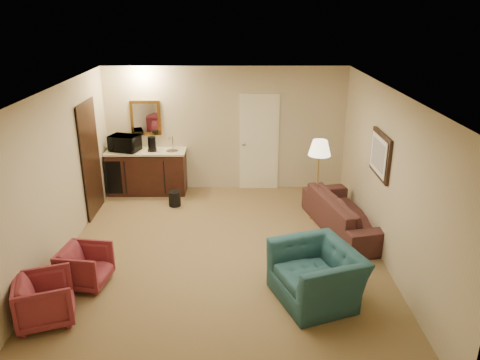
% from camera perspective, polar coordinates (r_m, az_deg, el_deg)
% --- Properties ---
extents(ground, '(6.00, 6.00, 0.00)m').
position_cam_1_polar(ground, '(7.52, -2.16, -9.24)').
color(ground, brown).
rests_on(ground, ground).
extents(room_walls, '(5.02, 6.01, 2.61)m').
position_cam_1_polar(room_walls, '(7.57, -2.90, 5.08)').
color(room_walls, beige).
rests_on(room_walls, ground).
extents(wetbar_cabinet, '(1.64, 0.58, 0.92)m').
position_cam_1_polar(wetbar_cabinet, '(9.99, -11.25, 0.99)').
color(wetbar_cabinet, '#341510').
rests_on(wetbar_cabinet, ground).
extents(sofa, '(1.10, 2.25, 0.85)m').
position_cam_1_polar(sofa, '(8.36, 12.90, -3.32)').
color(sofa, black).
rests_on(sofa, ground).
extents(teal_armchair, '(1.08, 1.32, 0.99)m').
position_cam_1_polar(teal_armchair, '(6.36, 9.37, -10.34)').
color(teal_armchair, '#204C51').
rests_on(teal_armchair, ground).
extents(rose_chair_near, '(0.67, 0.70, 0.64)m').
position_cam_1_polar(rose_chair_near, '(7.01, -18.37, -9.76)').
color(rose_chair_near, maroon).
rests_on(rose_chair_near, ground).
extents(rose_chair_far, '(0.81, 0.83, 0.68)m').
position_cam_1_polar(rose_chair_far, '(6.44, -22.70, -13.05)').
color(rose_chair_far, maroon).
rests_on(rose_chair_far, ground).
extents(coffee_table, '(0.77, 0.58, 0.40)m').
position_cam_1_polar(coffee_table, '(6.86, 6.45, -10.59)').
color(coffee_table, black).
rests_on(coffee_table, ground).
extents(floor_lamp, '(0.47, 0.47, 1.52)m').
position_cam_1_polar(floor_lamp, '(8.59, 9.46, -0.02)').
color(floor_lamp, '#B8893D').
rests_on(floor_lamp, ground).
extents(waste_bin, '(0.30, 0.30, 0.29)m').
position_cam_1_polar(waste_bin, '(9.33, -7.97, -2.28)').
color(waste_bin, black).
rests_on(waste_bin, ground).
extents(microwave, '(0.66, 0.49, 0.40)m').
position_cam_1_polar(microwave, '(9.88, -13.91, 4.59)').
color(microwave, black).
rests_on(microwave, wetbar_cabinet).
extents(coffee_maker, '(0.17, 0.17, 0.30)m').
position_cam_1_polar(coffee_maker, '(9.75, -10.69, 4.33)').
color(coffee_maker, black).
rests_on(coffee_maker, wetbar_cabinet).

